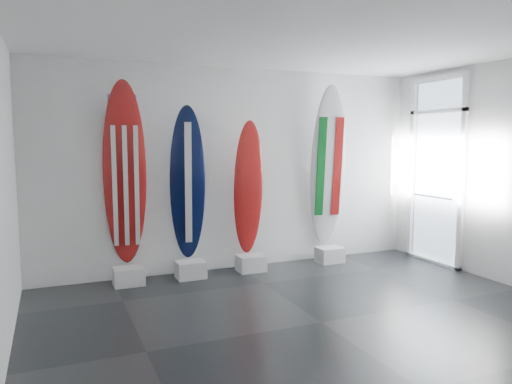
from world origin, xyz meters
name	(u,v)px	position (x,y,z in m)	size (l,w,h in m)	color
floor	(321,322)	(0.00, 0.00, 0.00)	(6.00, 6.00, 0.00)	black
ceiling	(326,33)	(0.00, 0.00, 3.00)	(6.00, 6.00, 0.00)	white
wall_back	(237,169)	(0.00, 2.50, 1.50)	(6.00, 6.00, 0.00)	silver
display_block_usa	(129,276)	(-1.69, 2.18, 0.12)	(0.40, 0.30, 0.24)	silver
surfboard_usa	(125,175)	(-1.69, 2.28, 1.47)	(0.56, 0.08, 2.49)	maroon
display_block_navy	(191,270)	(-0.83, 2.18, 0.12)	(0.40, 0.30, 0.24)	silver
surfboard_navy	(188,184)	(-0.83, 2.28, 1.32)	(0.49, 0.08, 2.18)	black
display_block_swiss	(251,263)	(0.09, 2.18, 0.12)	(0.40, 0.30, 0.24)	silver
surfboard_swiss	(248,188)	(0.09, 2.28, 1.23)	(0.45, 0.08, 1.99)	maroon
display_block_italy	(330,255)	(1.44, 2.18, 0.12)	(0.40, 0.30, 0.24)	silver
surfboard_italy	(328,167)	(1.44, 2.28, 1.51)	(0.58, 0.08, 2.55)	silver
wall_outlet	(66,260)	(-2.45, 2.48, 0.35)	(0.09, 0.02, 0.13)	silver
glass_door	(436,173)	(2.97, 1.55, 1.43)	(0.12, 1.16, 2.85)	white
balcony	(495,225)	(4.30, 1.55, 0.50)	(2.80, 2.20, 1.20)	slate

